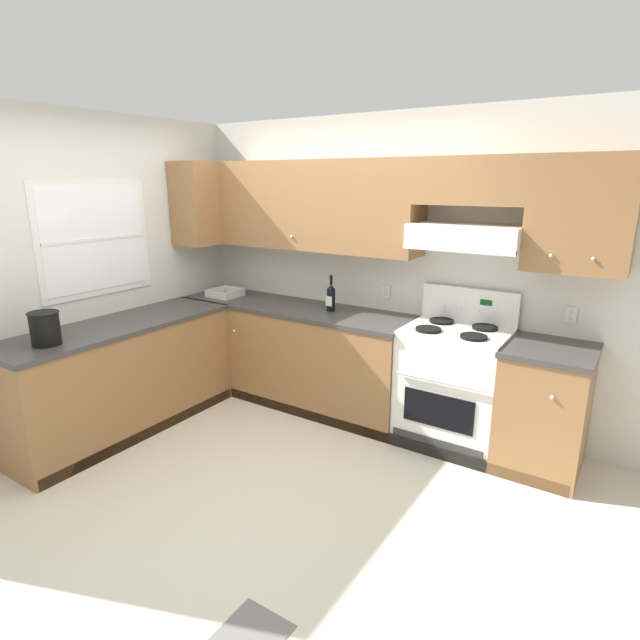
% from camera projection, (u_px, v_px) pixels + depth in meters
% --- Properties ---
extents(ground_plane, '(7.04, 7.04, 0.00)m').
position_uv_depth(ground_plane, '(239.00, 471.00, 3.64)').
color(ground_plane, beige).
extents(floor_accent_tile, '(0.30, 0.30, 0.01)m').
position_uv_depth(floor_accent_tile, '(252.00, 634.00, 2.33)').
color(floor_accent_tile, slate).
rests_on(floor_accent_tile, ground_plane).
extents(wall_back, '(4.68, 0.57, 2.55)m').
position_uv_depth(wall_back, '(390.00, 246.00, 4.27)').
color(wall_back, silver).
rests_on(wall_back, ground_plane).
extents(wall_left, '(0.47, 4.00, 2.55)m').
position_uv_depth(wall_left, '(109.00, 262.00, 4.31)').
color(wall_left, silver).
rests_on(wall_left, ground_plane).
extents(counter_back_run, '(3.60, 0.65, 0.91)m').
position_uv_depth(counter_back_run, '(334.00, 363.00, 4.51)').
color(counter_back_run, olive).
rests_on(counter_back_run, ground_plane).
extents(counter_left_run, '(0.63, 1.91, 0.91)m').
position_uv_depth(counter_left_run, '(122.00, 377.00, 4.17)').
color(counter_left_run, olive).
rests_on(counter_left_run, ground_plane).
extents(stove, '(0.76, 0.62, 1.20)m').
position_uv_depth(stove, '(453.00, 385.00, 3.94)').
color(stove, white).
rests_on(stove, ground_plane).
extents(wine_bottle, '(0.07, 0.07, 0.32)m').
position_uv_depth(wine_bottle, '(331.00, 297.00, 4.41)').
color(wine_bottle, black).
rests_on(wine_bottle, counter_back_run).
extents(bowl, '(0.28, 0.28, 0.07)m').
position_uv_depth(bowl, '(225.00, 294.00, 5.01)').
color(bowl, beige).
rests_on(bowl, counter_back_run).
extents(bucket, '(0.21, 0.21, 0.23)m').
position_uv_depth(bucket, '(45.00, 328.00, 3.50)').
color(bucket, black).
rests_on(bucket, counter_left_run).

